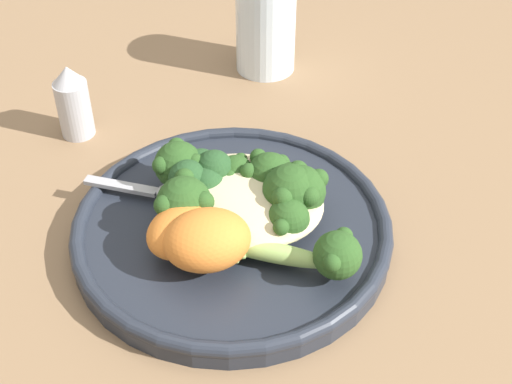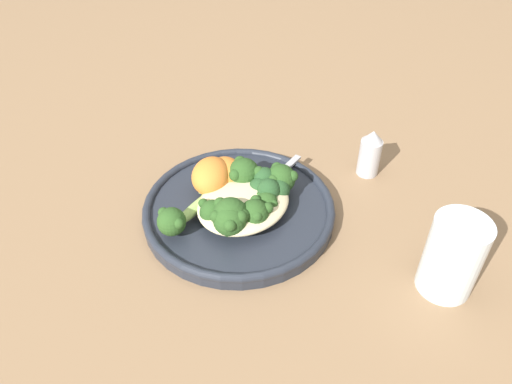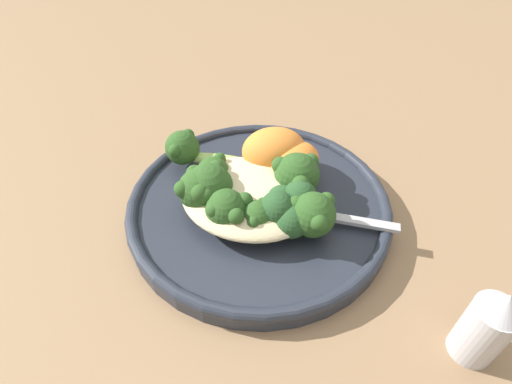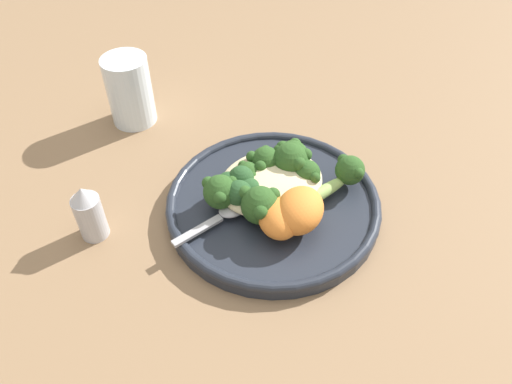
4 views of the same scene
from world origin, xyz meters
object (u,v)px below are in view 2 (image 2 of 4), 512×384
object	(u,v)px
kale_tuft	(269,186)
spoon	(272,181)
broccoli_stalk_0	(180,217)
broccoli_stalk_7	(242,175)
broccoli_stalk_1	(212,207)
broccoli_stalk_5	(256,201)
broccoli_stalk_3	(229,212)
sweet_potato_chunk_1	(226,172)
plate	(239,209)
quinoa_mound	(243,203)
sweet_potato_chunk_0	(211,176)
broccoli_stalk_6	(270,181)
broccoli_stalk_4	(251,210)
salt_shaker	(370,153)
water_glass	(453,256)
broccoli_stalk_2	(228,216)

from	to	relation	value
kale_tuft	spoon	bearing A→B (deg)	32.99
broccoli_stalk_0	broccoli_stalk_7	distance (m)	0.11
broccoli_stalk_1	broccoli_stalk_5	bearing A→B (deg)	107.20
broccoli_stalk_3	sweet_potato_chunk_1	distance (m)	0.08
plate	broccoli_stalk_1	size ratio (longest dim) A/B	3.54
quinoa_mound	sweet_potato_chunk_0	distance (m)	0.06
broccoli_stalk_0	broccoli_stalk_3	bearing A→B (deg)	128.21
broccoli_stalk_5	spoon	distance (m)	0.06
broccoli_stalk_7	spoon	distance (m)	0.05
broccoli_stalk_1	broccoli_stalk_6	world-z (taller)	broccoli_stalk_6
broccoli_stalk_6	sweet_potato_chunk_0	world-z (taller)	sweet_potato_chunk_0
quinoa_mound	broccoli_stalk_4	bearing A→B (deg)	-108.32
spoon	broccoli_stalk_4	bearing A→B (deg)	-166.02
quinoa_mound	broccoli_stalk_0	bearing A→B (deg)	151.93
broccoli_stalk_1	sweet_potato_chunk_1	size ratio (longest dim) A/B	1.26
sweet_potato_chunk_1	salt_shaker	world-z (taller)	salt_shaker
broccoli_stalk_5	sweet_potato_chunk_1	world-z (taller)	sweet_potato_chunk_1
broccoli_stalk_0	kale_tuft	size ratio (longest dim) A/B	2.06
broccoli_stalk_4	water_glass	size ratio (longest dim) A/B	1.12
plate	broccoli_stalk_5	bearing A→B (deg)	-69.75
broccoli_stalk_2	salt_shaker	distance (m)	0.24
broccoli_stalk_6	sweet_potato_chunk_0	bearing A→B (deg)	168.48
broccoli_stalk_1	sweet_potato_chunk_1	bearing A→B (deg)	170.25
sweet_potato_chunk_0	spoon	distance (m)	0.08
broccoli_stalk_2	broccoli_stalk_7	world-z (taller)	broccoli_stalk_7
spoon	salt_shaker	distance (m)	0.15
broccoli_stalk_6	sweet_potato_chunk_1	world-z (taller)	broccoli_stalk_6
broccoli_stalk_1	water_glass	size ratio (longest dim) A/B	0.73
quinoa_mound	kale_tuft	distance (m)	0.04
broccoli_stalk_4	broccoli_stalk_3	bearing A→B (deg)	-120.55
broccoli_stalk_1	sweet_potato_chunk_1	xyz separation A→B (m)	(0.06, 0.03, 0.00)
broccoli_stalk_5	broccoli_stalk_6	world-z (taller)	broccoli_stalk_6
broccoli_stalk_5	salt_shaker	distance (m)	0.19
broccoli_stalk_0	sweet_potato_chunk_1	distance (m)	0.10
broccoli_stalk_3	sweet_potato_chunk_1	bearing A→B (deg)	164.21
plate	broccoli_stalk_1	world-z (taller)	broccoli_stalk_1
broccoli_stalk_5	broccoli_stalk_7	size ratio (longest dim) A/B	1.14
broccoli_stalk_1	spoon	world-z (taller)	broccoli_stalk_1
sweet_potato_chunk_0	plate	bearing A→B (deg)	-87.80
broccoli_stalk_0	broccoli_stalk_6	bearing A→B (deg)	155.74
sweet_potato_chunk_0	spoon	size ratio (longest dim) A/B	0.64
broccoli_stalk_1	water_glass	xyz separation A→B (m)	(0.11, -0.27, 0.01)
broccoli_stalk_5	water_glass	bearing A→B (deg)	-1.61
broccoli_stalk_3	broccoli_stalk_6	distance (m)	0.08
broccoli_stalk_5	broccoli_stalk_4	bearing A→B (deg)	-81.41
quinoa_mound	water_glass	world-z (taller)	water_glass
sweet_potato_chunk_1	broccoli_stalk_1	bearing A→B (deg)	-151.37
broccoli_stalk_6	quinoa_mound	bearing A→B (deg)	-140.42
sweet_potato_chunk_1	water_glass	distance (m)	0.30
sweet_potato_chunk_0	broccoli_stalk_7	bearing A→B (deg)	-43.49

